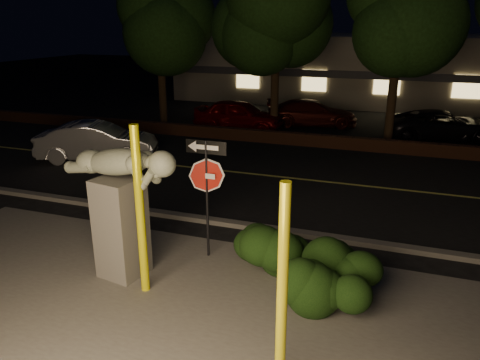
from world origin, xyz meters
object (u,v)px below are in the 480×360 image
Objects in this scene: silver_sedan at (97,142)px; parked_car_dark at (443,125)px; yellow_pole_right at (282,289)px; signpost at (207,176)px; parked_car_darkred at (311,113)px; sculpture at (120,197)px; yellow_pole_left at (140,212)px; parked_car_red at (239,115)px.

parked_car_dark is (11.98, 7.47, -0.07)m from silver_sedan.
yellow_pole_right reaches higher than signpost.
parked_car_darkred is at bearing 91.78° from signpost.
sculpture reaches higher than parked_car_dark.
yellow_pole_left is 1.07× the size of yellow_pole_right.
silver_sedan is 0.97× the size of parked_car_darkred.
yellow_pole_left reaches higher than yellow_pole_right.
silver_sedan is at bearing 127.84° from parked_car_darkred.
yellow_pole_right is at bearing -160.07° from parked_car_red.
silver_sedan is (-9.06, 8.58, -0.80)m from yellow_pole_right.
signpost is 0.62× the size of parked_car_red.
parked_car_darkred is at bearing 70.00° from parked_car_dark.
parked_car_dark is at bearing 75.25° from sculpture.
sculpture is (-0.65, 0.39, 0.08)m from yellow_pole_left.
silver_sedan is at bearing 140.25° from signpost.
parked_car_darkred is 5.87m from parked_car_dark.
yellow_pole_left reaches higher than signpost.
signpost is 13.96m from parked_car_darkred.
parked_car_darkred is at bearing -56.95° from silver_sedan.
sculpture is at bearing 149.44° from yellow_pole_left.
signpost reaches higher than parked_car_dark.
parked_car_dark is (2.92, 16.05, -0.86)m from yellow_pole_right.
parked_car_red is 0.96× the size of parked_car_darkred.
sculpture is at bearing -171.79° from parked_car_red.
yellow_pole_right is 12.50m from silver_sedan.
parked_car_dark is at bearing -78.65° from silver_sedan.
parked_car_dark is (5.80, -0.93, -0.00)m from parked_car_darkred.
parked_car_darkred is (-0.49, 13.90, -1.20)m from signpost.
yellow_pole_left is at bearing -169.39° from parked_car_red.
signpost is 0.95× the size of sculpture.
yellow_pole_right is 16.34m from parked_car_dark.
signpost is at bearing 146.83° from parked_car_dark.
yellow_pole_left is at bearing 154.17° from yellow_pole_right.
silver_sedan is 7.14m from parked_car_red.
parked_car_red is at bearing 109.66° from sculpture.
signpost is at bearing -165.15° from parked_car_red.
sculpture is at bearing -161.80° from silver_sedan.
parked_car_darkred is at bearing 97.13° from sculpture.
yellow_pole_left is 0.74× the size of parked_car_darkred.
parked_car_red is at bearing 107.98° from parked_car_darkred.
parked_car_darkred is 0.96× the size of parked_car_dark.
parked_car_darkred reaches higher than parked_car_dark.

